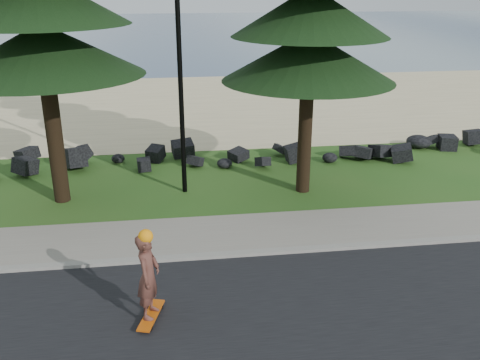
{
  "coord_description": "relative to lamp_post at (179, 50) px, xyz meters",
  "views": [
    {
      "loc": [
        -0.34,
        -11.64,
        6.08
      ],
      "look_at": [
        1.23,
        0.0,
        1.53
      ],
      "focal_mm": 40.0,
      "sensor_mm": 36.0,
      "label": 1
    }
  ],
  "objects": [
    {
      "name": "beach_sand",
      "position": [
        0.0,
        11.3,
        -4.13
      ],
      "size": [
        160.0,
        15.0,
        0.01
      ],
      "primitive_type": "cube",
      "color": "tan",
      "rests_on": "ground"
    },
    {
      "name": "skateboarder",
      "position": [
        -0.87,
        -6.28,
        -3.2
      ],
      "size": [
        0.55,
        1.03,
        1.86
      ],
      "rotation": [
        0.0,
        0.0,
        1.29
      ],
      "color": "#C9510B",
      "rests_on": "ground"
    },
    {
      "name": "ground",
      "position": [
        0.0,
        -3.2,
        -4.13
      ],
      "size": [
        160.0,
        160.0,
        0.0
      ],
      "primitive_type": "plane",
      "color": "#27561B",
      "rests_on": "ground"
    },
    {
      "name": "kerb",
      "position": [
        0.0,
        -4.1,
        -4.08
      ],
      "size": [
        160.0,
        0.2,
        0.1
      ],
      "primitive_type": "cube",
      "color": "gray",
      "rests_on": "ground"
    },
    {
      "name": "seawall_boulders",
      "position": [
        0.0,
        2.4,
        -4.13
      ],
      "size": [
        60.0,
        2.4,
        1.1
      ],
      "primitive_type": null,
      "color": "black",
      "rests_on": "ground"
    },
    {
      "name": "ocean",
      "position": [
        0.0,
        47.8,
        -4.13
      ],
      "size": [
        160.0,
        58.0,
        0.01
      ],
      "primitive_type": "cube",
      "color": "#3E5777",
      "rests_on": "ground"
    },
    {
      "name": "lamp_post",
      "position": [
        0.0,
        0.0,
        0.0
      ],
      "size": [
        0.25,
        0.14,
        8.14
      ],
      "color": "black",
      "rests_on": "ground"
    },
    {
      "name": "sidewalk",
      "position": [
        0.0,
        -3.0,
        -4.09
      ],
      "size": [
        160.0,
        2.0,
        0.08
      ],
      "primitive_type": "cube",
      "color": "gray",
      "rests_on": "ground"
    }
  ]
}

